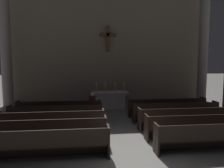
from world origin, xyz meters
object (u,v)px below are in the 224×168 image
at_px(pew_right_row_2, 200,126).
at_px(column_left_third, 6,51).
at_px(pew_left_row_3, 52,122).
at_px(pew_left_row_2, 47,132).
at_px(pew_right_row_4, 175,112).
at_px(candlestick_outer_right, 124,89).
at_px(pew_left_row_5, 60,110).
at_px(pew_left_row_4, 56,115).
at_px(altar, 110,99).
at_px(candlestick_inner_left, 105,89).
at_px(candlestick_outer_left, 96,89).
at_px(pew_right_row_1, 218,137).
at_px(pew_right_row_3, 186,118).
at_px(pew_right_row_5, 167,107).
at_px(column_right_third, 203,52).
at_px(lone_worshipper, 92,105).
at_px(pew_left_row_1, 39,144).
at_px(candlestick_inner_right, 115,89).

height_order(pew_right_row_2, column_left_third, column_left_third).
height_order(pew_left_row_3, pew_right_row_2, same).
bearing_deg(pew_left_row_2, pew_right_row_4, 21.74).
distance_m(column_left_third, candlestick_outer_right, 7.29).
bearing_deg(pew_left_row_5, pew_left_row_2, -90.00).
relative_size(pew_left_row_4, candlestick_outer_right, 7.12).
relative_size(altar, candlestick_inner_left, 3.86).
bearing_deg(candlestick_outer_left, pew_right_row_1, -61.63).
relative_size(pew_right_row_3, pew_right_row_5, 1.00).
relative_size(pew_right_row_3, column_left_third, 0.58).
bearing_deg(pew_right_row_3, pew_left_row_4, 168.72).
distance_m(pew_left_row_5, pew_right_row_3, 5.90).
bearing_deg(pew_right_row_5, column_right_third, 38.07).
relative_size(pew_right_row_3, lone_worshipper, 3.07).
distance_m(pew_right_row_1, candlestick_outer_left, 7.59).
relative_size(pew_left_row_3, candlestick_outer_right, 7.12).
relative_size(pew_left_row_1, pew_left_row_4, 1.00).
height_order(altar, candlestick_outer_right, candlestick_outer_right).
height_order(pew_left_row_2, pew_right_row_4, same).
distance_m(pew_left_row_4, pew_right_row_5, 5.59).
bearing_deg(pew_left_row_4, pew_right_row_1, -30.88).
bearing_deg(pew_right_row_1, candlestick_outer_left, 118.37).
height_order(pew_right_row_2, pew_right_row_4, same).
height_order(pew_left_row_3, pew_left_row_5, same).
xyz_separation_m(pew_right_row_1, pew_right_row_3, (0.00, 2.19, 0.00)).
xyz_separation_m(pew_right_row_3, pew_right_row_4, (0.00, 1.09, 0.00)).
height_order(pew_left_row_2, lone_worshipper, lone_worshipper).
bearing_deg(altar, pew_left_row_2, -116.26).
xyz_separation_m(pew_left_row_3, lone_worshipper, (1.61, 2.23, 0.22)).
distance_m(pew_right_row_2, column_left_third, 11.01).
height_order(candlestick_outer_left, candlestick_outer_right, same).
relative_size(pew_left_row_2, pew_right_row_4, 1.00).
height_order(pew_right_row_4, column_right_third, column_right_third).
distance_m(pew_left_row_5, column_right_third, 9.66).
height_order(pew_right_row_5, candlestick_inner_right, candlestick_inner_right).
relative_size(pew_right_row_4, candlestick_outer_left, 7.12).
height_order(pew_left_row_1, pew_left_row_2, same).
height_order(pew_left_row_1, candlestick_inner_right, candlestick_inner_right).
relative_size(candlestick_outer_left, candlestick_inner_right, 1.00).
height_order(pew_right_row_3, candlestick_inner_left, candlestick_inner_left).
relative_size(pew_left_row_2, column_right_third, 0.58).
bearing_deg(pew_right_row_3, altar, 121.56).
xyz_separation_m(pew_left_row_5, column_left_third, (-3.34, 2.61, 2.95)).
xyz_separation_m(altar, lone_worshipper, (-1.14, -2.24, 0.16)).
xyz_separation_m(pew_right_row_3, column_left_third, (-8.82, 4.80, 2.95)).
xyz_separation_m(column_right_third, candlestick_outer_left, (-6.93, -0.34, -2.24)).
relative_size(pew_left_row_2, pew_right_row_5, 1.00).
bearing_deg(candlestick_outer_left, candlestick_outer_right, 0.00).
height_order(pew_left_row_1, pew_left_row_4, same).
height_order(pew_right_row_1, pew_right_row_5, same).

